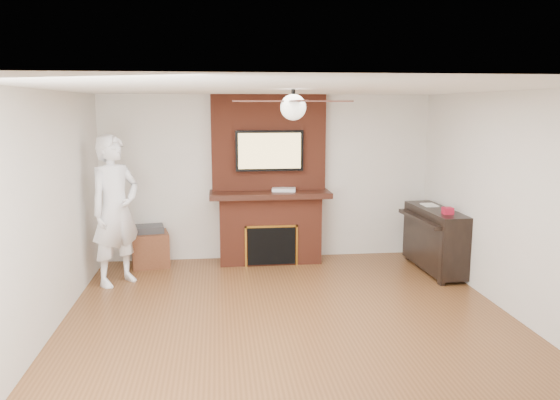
{
  "coord_description": "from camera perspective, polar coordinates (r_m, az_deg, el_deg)",
  "views": [
    {
      "loc": [
        -0.77,
        -5.48,
        2.34
      ],
      "look_at": [
        -0.03,
        0.9,
        1.22
      ],
      "focal_mm": 35.0,
      "sensor_mm": 36.0,
      "label": 1
    }
  ],
  "objects": [
    {
      "name": "side_table",
      "position": [
        8.29,
        -13.42,
        -4.81
      ],
      "size": [
        0.61,
        0.61,
        0.6
      ],
      "rotation": [
        0.0,
        0.0,
        0.19
      ],
      "color": "#562B18",
      "rests_on": "ground"
    },
    {
      "name": "room_shell",
      "position": [
        5.64,
        1.34,
        -1.26
      ],
      "size": [
        5.36,
        5.86,
        2.86
      ],
      "color": "brown",
      "rests_on": "ground"
    },
    {
      "name": "candle_blue",
      "position": [
        8.25,
        0.03,
        -6.3
      ],
      "size": [
        0.06,
        0.06,
        0.08
      ],
      "primitive_type": "cylinder",
      "color": "teal",
      "rests_on": "ground"
    },
    {
      "name": "fireplace",
      "position": [
        8.18,
        -1.12,
        0.41
      ],
      "size": [
        1.78,
        0.64,
        2.5
      ],
      "color": "maroon",
      "rests_on": "ground"
    },
    {
      "name": "ceiling_fan",
      "position": [
        5.54,
        1.39,
        9.78
      ],
      "size": [
        1.21,
        1.21,
        0.31
      ],
      "color": "black",
      "rests_on": "room_shell"
    },
    {
      "name": "cable_box",
      "position": [
        8.09,
        0.4,
        1.09
      ],
      "size": [
        0.37,
        0.25,
        0.05
      ],
      "primitive_type": "cube",
      "rotation": [
        0.0,
        0.0,
        -0.16
      ],
      "color": "silver",
      "rests_on": "fireplace"
    },
    {
      "name": "candle_orange",
      "position": [
        8.21,
        -2.15,
        -6.31
      ],
      "size": [
        0.07,
        0.07,
        0.1
      ],
      "primitive_type": "cylinder",
      "color": "orange",
      "rests_on": "ground"
    },
    {
      "name": "candle_green",
      "position": [
        8.18,
        -0.89,
        -6.37
      ],
      "size": [
        0.07,
        0.07,
        0.1
      ],
      "primitive_type": "cylinder",
      "color": "#436D2B",
      "rests_on": "ground"
    },
    {
      "name": "tv",
      "position": [
        8.05,
        -1.11,
        5.17
      ],
      "size": [
        1.0,
        0.08,
        0.6
      ],
      "color": "black",
      "rests_on": "fireplace"
    },
    {
      "name": "person",
      "position": [
        7.42,
        -16.83,
        -1.05
      ],
      "size": [
        0.85,
        0.86,
        1.98
      ],
      "primitive_type": "imported",
      "rotation": [
        0.0,
        0.0,
        0.8
      ],
      "color": "white",
      "rests_on": "ground"
    },
    {
      "name": "candle_cream",
      "position": [
        8.23,
        -0.37,
        -6.23
      ],
      "size": [
        0.08,
        0.08,
        0.11
      ],
      "primitive_type": "cylinder",
      "color": "#FFF4CA",
      "rests_on": "ground"
    },
    {
      "name": "piano",
      "position": [
        8.06,
        15.86,
        -3.83
      ],
      "size": [
        0.56,
        1.39,
        0.99
      ],
      "rotation": [
        0.0,
        0.0,
        0.04
      ],
      "color": "black",
      "rests_on": "ground"
    }
  ]
}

